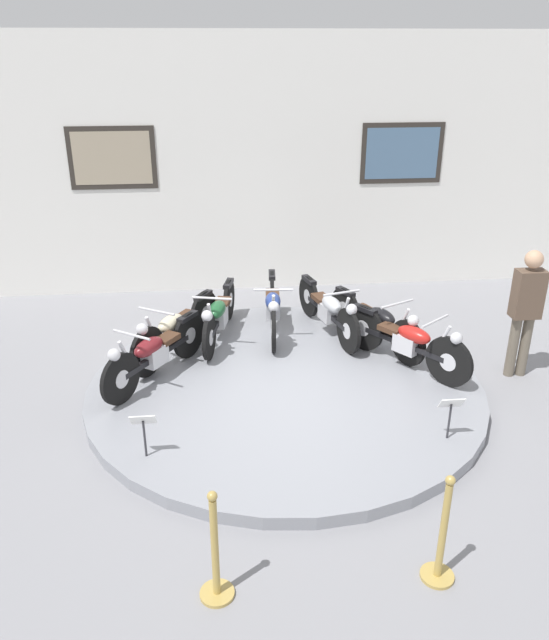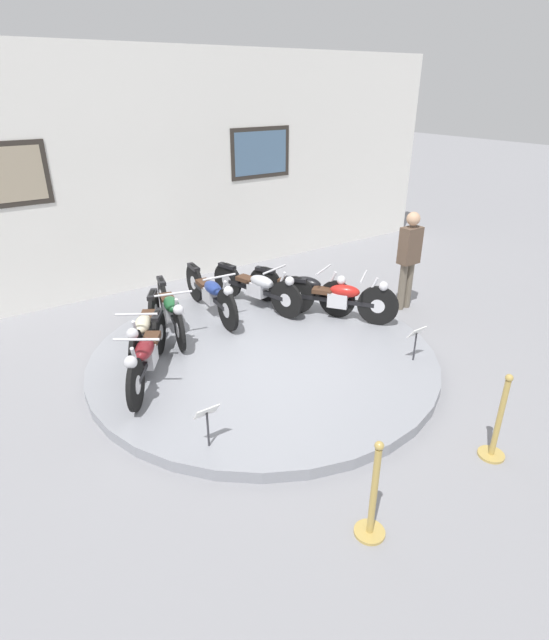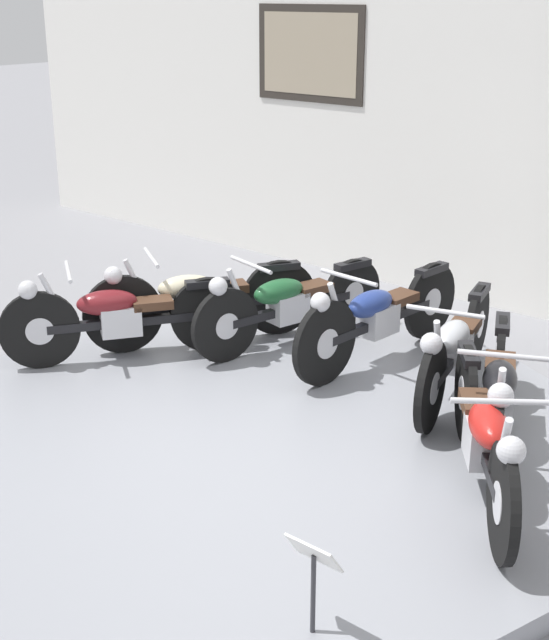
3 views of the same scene
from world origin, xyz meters
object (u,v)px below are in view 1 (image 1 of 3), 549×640
(motorcycle_silver, at_px, (329,309))
(stanchion_post_left_of_entry, at_px, (216,562))
(visitor_standing, at_px, (526,307))
(stanchion_post_right_of_entry, at_px, (441,545))
(info_placard_front_left, at_px, (143,426))
(motorcycle_red, at_px, (407,340))
(motorcycle_black, at_px, (377,321))
(info_placard_front_centre, at_px, (451,409))
(motorcycle_maroon, at_px, (154,352))
(motorcycle_blue, at_px, (273,306))
(motorcycle_green, at_px, (219,314))
(motorcycle_cream, at_px, (175,328))

(motorcycle_silver, xyz_separation_m, stanchion_post_left_of_entry, (-1.69, -4.46, -0.18))
(visitor_standing, xyz_separation_m, stanchion_post_right_of_entry, (-2.18, -3.24, -0.63))
(info_placard_front_left, distance_m, stanchion_post_left_of_entry, 1.86)
(motorcycle_red, height_order, stanchion_post_right_of_entry, stanchion_post_right_of_entry)
(info_placard_front_left, height_order, stanchion_post_right_of_entry, stanchion_post_right_of_entry)
(motorcycle_black, bearing_deg, info_placard_front_centre, -84.38)
(stanchion_post_right_of_entry, bearing_deg, motorcycle_maroon, 127.00)
(motorcycle_silver, distance_m, motorcycle_red, 1.39)
(motorcycle_blue, distance_m, visitor_standing, 3.41)
(motorcycle_black, bearing_deg, motorcycle_green, 167.67)
(info_placard_front_centre, height_order, stanchion_post_right_of_entry, stanchion_post_right_of_entry)
(motorcycle_silver, height_order, visitor_standing, visitor_standing)
(motorcycle_silver, relative_size, visitor_standing, 1.12)
(motorcycle_silver, xyz_separation_m, visitor_standing, (2.30, -1.21, 0.45))
(motorcycle_green, relative_size, info_placard_front_left, 3.76)
(info_placard_front_centre, relative_size, stanchion_post_right_of_entry, 0.50)
(motorcycle_blue, xyz_separation_m, info_placard_front_left, (-1.59, -2.91, -0.03))
(motorcycle_cream, bearing_deg, motorcycle_black, -0.09)
(info_placard_front_centre, xyz_separation_m, stanchion_post_left_of_entry, (-2.50, -1.72, -0.17))
(stanchion_post_right_of_entry, bearing_deg, info_placard_front_centre, 68.01)
(info_placard_front_left, relative_size, stanchion_post_right_of_entry, 0.50)
(motorcycle_silver, bearing_deg, motorcycle_maroon, -154.84)
(motorcycle_cream, distance_m, visitor_standing, 4.54)
(motorcycle_silver, relative_size, motorcycle_black, 1.07)
(motorcycle_silver, xyz_separation_m, motorcycle_red, (0.82, -1.12, 0.01))
(stanchion_post_left_of_entry, height_order, stanchion_post_right_of_entry, same)
(motorcycle_silver, xyz_separation_m, info_placard_front_left, (-2.38, -2.74, -0.01))
(motorcycle_maroon, bearing_deg, motorcycle_black, 12.34)
(motorcycle_blue, height_order, info_placard_front_left, motorcycle_blue)
(motorcycle_green, height_order, visitor_standing, visitor_standing)
(motorcycle_blue, bearing_deg, stanchion_post_left_of_entry, -101.00)
(info_placard_front_left, height_order, visitor_standing, visitor_standing)
(motorcycle_green, xyz_separation_m, stanchion_post_left_of_entry, (-0.12, -4.45, -0.17))
(motorcycle_black, height_order, info_placard_front_left, motorcycle_black)
(motorcycle_maroon, distance_m, motorcycle_cream, 0.70)
(motorcycle_black, xyz_separation_m, info_placard_front_centre, (0.22, -2.27, -0.01))
(motorcycle_maroon, height_order, info_placard_front_centre, motorcycle_maroon)
(motorcycle_black, relative_size, stanchion_post_left_of_entry, 1.76)
(motorcycle_cream, bearing_deg, motorcycle_red, -12.37)
(motorcycle_cream, bearing_deg, info_placard_front_centre, -37.36)
(info_placard_front_left, bearing_deg, stanchion_post_right_of_entry, -34.49)
(motorcycle_maroon, height_order, info_placard_front_left, motorcycle_maroon)
(stanchion_post_right_of_entry, bearing_deg, motorcycle_green, 110.78)
(visitor_standing, distance_m, stanchion_post_left_of_entry, 5.18)
(visitor_standing, bearing_deg, motorcycle_black, 156.63)
(info_placard_front_left, relative_size, stanchion_post_left_of_entry, 0.50)
(motorcycle_maroon, relative_size, info_placard_front_left, 3.26)
(motorcycle_blue, bearing_deg, motorcycle_cream, -154.88)
(motorcycle_cream, relative_size, motorcycle_silver, 0.90)
(motorcycle_green, bearing_deg, motorcycle_blue, 12.63)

